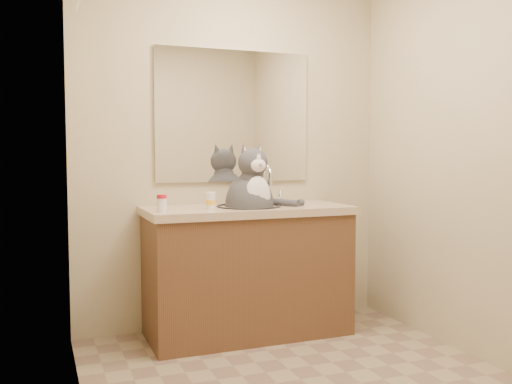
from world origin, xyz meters
TOP-DOWN VIEW (x-y plane):
  - room at (0.00, 0.00)m, footprint 2.22×2.52m
  - vanity at (0.00, 0.96)m, footprint 1.34×0.59m
  - mirror at (0.00, 1.24)m, footprint 1.10×0.02m
  - shower_curtain at (-1.05, 0.10)m, footprint 0.02×1.30m
  - cat at (0.02, 0.95)m, footprint 0.48×0.38m
  - pill_bottle_redcap at (-0.59, 0.84)m, footprint 0.08×0.08m
  - pill_bottle_orange at (-0.27, 0.88)m, footprint 0.08×0.08m
  - grey_canister at (-0.26, 0.93)m, footprint 0.05×0.05m

SIDE VIEW (x-z plane):
  - vanity at x=0.00m, z-range -0.12..1.00m
  - grey_canister at x=-0.26m, z-range 0.85..0.91m
  - cat at x=0.02m, z-range 0.58..1.21m
  - pill_bottle_orange at x=-0.27m, z-range 0.85..0.95m
  - pill_bottle_redcap at x=-0.59m, z-range 0.85..0.95m
  - shower_curtain at x=-1.05m, z-range 0.06..2.00m
  - room at x=0.00m, z-range -0.01..2.41m
  - mirror at x=0.00m, z-range 1.00..1.90m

